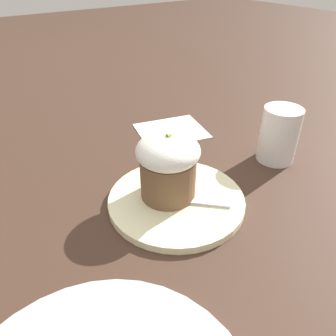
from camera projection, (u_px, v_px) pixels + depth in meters
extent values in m
plane|color=#3D281E|center=(176.00, 203.00, 0.51)|extent=(4.00, 4.00, 0.00)
cylinder|color=beige|center=(176.00, 200.00, 0.51)|extent=(0.21, 0.21, 0.01)
cylinder|color=brown|center=(168.00, 177.00, 0.50)|extent=(0.08, 0.08, 0.07)
ellipsoid|color=white|center=(168.00, 151.00, 0.47)|extent=(0.09, 0.09, 0.05)
cone|color=orange|center=(173.00, 135.00, 0.46)|extent=(0.01, 0.01, 0.01)
sphere|color=green|center=(169.00, 137.00, 0.46)|extent=(0.01, 0.01, 0.01)
cube|color=silver|center=(205.00, 203.00, 0.49)|extent=(0.06, 0.06, 0.00)
ellipsoid|color=silver|center=(171.00, 198.00, 0.50)|extent=(0.06, 0.06, 0.01)
cylinder|color=white|center=(277.00, 134.00, 0.60)|extent=(0.07, 0.07, 0.10)
torus|color=white|center=(291.00, 128.00, 0.62)|extent=(0.05, 0.01, 0.05)
cube|color=white|center=(171.00, 130.00, 0.72)|extent=(0.17, 0.15, 0.00)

